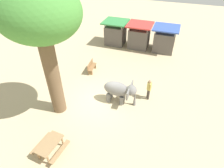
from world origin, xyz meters
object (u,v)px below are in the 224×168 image
person_handler (149,88)px  market_stall_green (115,34)px  elephant (120,90)px  wooden_bench (91,67)px  picnic_table_near (50,145)px  market_stall_blue (164,40)px  shade_tree_main (39,18)px  market_stall_red (139,37)px

person_handler → market_stall_green: bearing=-82.9°
person_handler → elephant: bearing=2.8°
elephant → wooden_bench: elephant is taller
wooden_bench → market_stall_green: market_stall_green is taller
picnic_table_near → market_stall_blue: 14.66m
person_handler → picnic_table_near: 7.33m
wooden_bench → picnic_table_near: 8.12m
elephant → picnic_table_near: (-2.20, -5.09, -0.45)m
elephant → picnic_table_near: 5.56m
elephant → market_stall_blue: market_stall_blue is taller
shade_tree_main → market_stall_red: 12.45m
wooden_bench → picnic_table_near: bearing=2.6°
shade_tree_main → wooden_bench: bearing=88.9°
shade_tree_main → market_stall_red: (2.86, 11.02, -5.02)m
market_stall_red → shade_tree_main: bearing=-104.6°
shade_tree_main → market_stall_green: size_ratio=3.16×
shade_tree_main → person_handler: bearing=29.4°
picnic_table_near → market_stall_blue: bearing=-11.1°
person_handler → market_stall_blue: bearing=-116.1°
shade_tree_main → market_stall_green: bearing=88.6°
market_stall_red → market_stall_blue: size_ratio=1.00×
market_stall_green → market_stall_red: (2.60, 0.00, 0.00)m
elephant → market_stall_red: size_ratio=0.92×
wooden_bench → market_stall_red: market_stall_red is taller
market_stall_red → picnic_table_near: bearing=-96.1°
market_stall_red → person_handler: bearing=-72.2°
elephant → picnic_table_near: bearing=-114.0°
shade_tree_main → market_stall_red: bearing=75.4°
market_stall_red → market_stall_green: bearing=180.0°
person_handler → market_stall_red: 8.37m
elephant → shade_tree_main: bearing=-150.7°
person_handler → picnic_table_near: size_ratio=1.00×
market_stall_red → market_stall_blue: 2.60m
wooden_bench → market_stall_green: (0.17, 6.04, 0.67)m
picnic_table_near → elephant: bearing=-18.3°
market_stall_green → person_handler: bearing=-57.1°
person_handler → shade_tree_main: (-5.42, -3.05, 5.22)m
wooden_bench → elephant: bearing=43.4°
elephant → person_handler: 2.11m
market_stall_green → market_stall_blue: bearing=0.0°
market_stall_blue → market_stall_red: bearing=180.0°
picnic_table_near → market_stall_red: market_stall_red is taller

